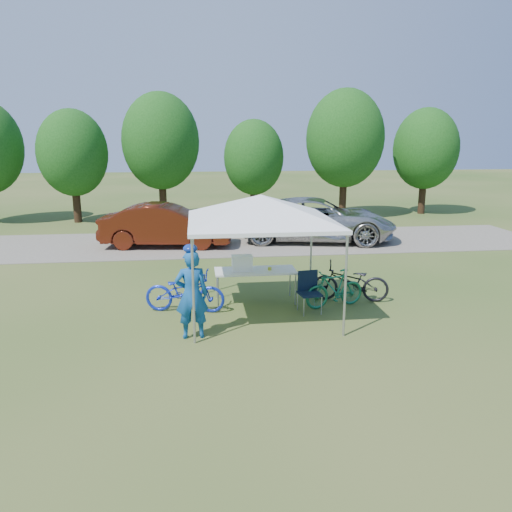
# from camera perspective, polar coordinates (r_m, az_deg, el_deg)

# --- Properties ---
(ground) EXTENTS (100.00, 100.00, 0.00)m
(ground) POSITION_cam_1_polar(r_m,az_deg,el_deg) (11.49, 0.53, -6.62)
(ground) COLOR #2D5119
(ground) RESTS_ON ground
(gravel_strip) EXTENTS (24.00, 5.00, 0.02)m
(gravel_strip) POSITION_cam_1_polar(r_m,az_deg,el_deg) (19.16, -2.58, 1.55)
(gravel_strip) COLOR gray
(gravel_strip) RESTS_ON ground
(canopy) EXTENTS (4.53, 4.53, 3.00)m
(canopy) POSITION_cam_1_polar(r_m,az_deg,el_deg) (10.87, 0.56, 6.63)
(canopy) COLOR #A5A5AA
(canopy) RESTS_ON ground
(treeline) EXTENTS (24.89, 4.28, 6.30)m
(treeline) POSITION_cam_1_polar(r_m,az_deg,el_deg) (24.78, -4.47, 12.41)
(treeline) COLOR #382314
(treeline) RESTS_ON ground
(folding_table) EXTENTS (1.96, 0.82, 0.81)m
(folding_table) POSITION_cam_1_polar(r_m,az_deg,el_deg) (12.10, -0.07, -1.80)
(folding_table) COLOR white
(folding_table) RESTS_ON ground
(folding_chair) EXTENTS (0.54, 0.56, 0.94)m
(folding_chair) POSITION_cam_1_polar(r_m,az_deg,el_deg) (11.58, 6.04, -3.63)
(folding_chair) COLOR black
(folding_chair) RESTS_ON ground
(cooler) EXTENTS (0.50, 0.34, 0.36)m
(cooler) POSITION_cam_1_polar(r_m,az_deg,el_deg) (12.01, -1.60, -0.80)
(cooler) COLOR white
(cooler) RESTS_ON folding_table
(ice_cream_cup) EXTENTS (0.09, 0.09, 0.07)m
(ice_cream_cup) POSITION_cam_1_polar(r_m,az_deg,el_deg) (12.07, 1.58, -1.45)
(ice_cream_cup) COLOR gold
(ice_cream_cup) RESTS_ON folding_table
(cyclist) EXTENTS (0.69, 0.48, 1.80)m
(cyclist) POSITION_cam_1_polar(r_m,az_deg,el_deg) (9.97, -7.37, -4.39)
(cyclist) COLOR #124F95
(cyclist) RESTS_ON ground
(bike_blue) EXTENTS (1.94, 1.01, 0.97)m
(bike_blue) POSITION_cam_1_polar(r_m,az_deg,el_deg) (11.60, -8.13, -4.03)
(bike_blue) COLOR #162DC2
(bike_blue) RESTS_ON ground
(bike_green) EXTENTS (1.57, 0.79, 0.91)m
(bike_green) POSITION_cam_1_polar(r_m,az_deg,el_deg) (11.95, 8.98, -3.69)
(bike_green) COLOR #176B45
(bike_green) RESTS_ON ground
(bike_dark) EXTENTS (1.96, 1.10, 0.97)m
(bike_dark) POSITION_cam_1_polar(r_m,az_deg,el_deg) (12.44, 10.74, -2.93)
(bike_dark) COLOR black
(bike_dark) RESTS_ON ground
(minivan) EXTENTS (6.39, 3.85, 1.66)m
(minivan) POSITION_cam_1_polar(r_m,az_deg,el_deg) (19.52, 7.03, 4.19)
(minivan) COLOR #B7B6B2
(minivan) RESTS_ON gravel_strip
(sedan) EXTENTS (4.90, 2.19, 1.56)m
(sedan) POSITION_cam_1_polar(r_m,az_deg,el_deg) (18.63, -10.18, 3.49)
(sedan) COLOR #561C0E
(sedan) RESTS_ON gravel_strip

